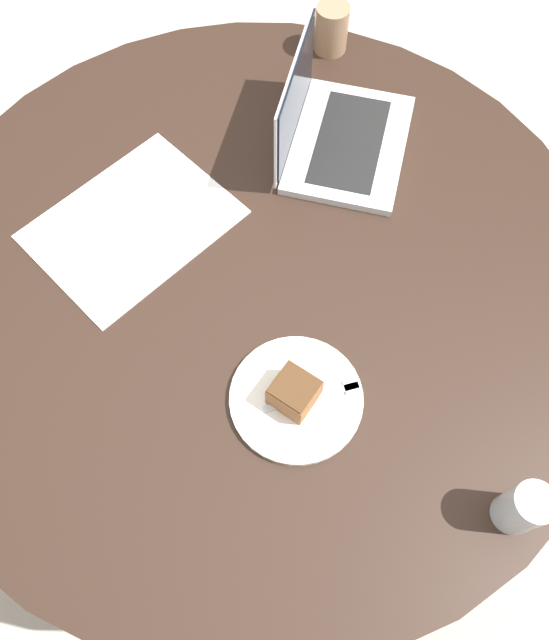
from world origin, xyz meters
TOP-DOWN VIEW (x-y plane):
  - ground_plane at (0.00, 0.00)m, footprint 12.00×12.00m
  - dining_table at (0.00, 0.00)m, footprint 1.38×1.38m
  - paper_document at (0.13, -0.23)m, footprint 0.41×0.33m
  - plate at (0.11, 0.26)m, footprint 0.23×0.23m
  - cake_slice at (0.11, 0.26)m, footprint 0.09×0.09m
  - fork at (0.07, 0.28)m, footprint 0.17×0.09m
  - coffee_glass at (-0.50, -0.36)m, footprint 0.08×0.08m
  - water_glass at (-0.04, 0.62)m, footprint 0.06×0.06m
  - laptop at (-0.32, -0.14)m, footprint 0.40×0.38m

SIDE VIEW (x-z plane):
  - ground_plane at x=0.00m, z-range 0.00..0.00m
  - dining_table at x=0.00m, z-range 0.28..1.05m
  - paper_document at x=0.13m, z-range 0.77..0.77m
  - plate at x=0.11m, z-range 0.77..0.78m
  - fork at x=0.07m, z-range 0.78..0.78m
  - laptop at x=-0.32m, z-range 0.70..0.91m
  - cake_slice at x=0.11m, z-range 0.78..0.83m
  - coffee_glass at x=-0.50m, z-range 0.77..0.87m
  - water_glass at x=-0.04m, z-range 0.77..0.88m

